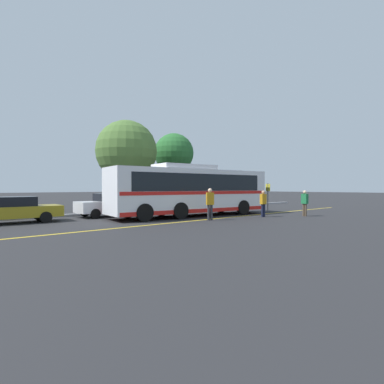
# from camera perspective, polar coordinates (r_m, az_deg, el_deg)

# --- Properties ---
(ground_plane) EXTENTS (220.00, 220.00, 0.00)m
(ground_plane) POSITION_cam_1_polar(r_m,az_deg,el_deg) (19.95, 0.35, -4.55)
(ground_plane) COLOR #262628
(lane_strip_0) EXTENTS (31.12, 0.20, 0.01)m
(lane_strip_0) POSITION_cam_1_polar(r_m,az_deg,el_deg) (18.17, 4.57, -5.07)
(lane_strip_0) COLOR gold
(lane_strip_0) RESTS_ON ground_plane
(curb_strip) EXTENTS (39.12, 0.36, 0.15)m
(curb_strip) POSITION_cam_1_polar(r_m,az_deg,el_deg) (23.80, -8.02, -3.50)
(curb_strip) COLOR #99999E
(curb_strip) RESTS_ON ground_plane
(transit_bus) EXTENTS (11.61, 3.77, 3.35)m
(transit_bus) POSITION_cam_1_polar(r_m,az_deg,el_deg) (19.67, -0.03, 0.43)
(transit_bus) COLOR white
(transit_bus) RESTS_ON ground_plane
(parked_car_0) EXTENTS (4.92, 2.04, 1.40)m
(parked_car_0) POSITION_cam_1_polar(r_m,az_deg,el_deg) (18.31, -31.18, -2.93)
(parked_car_0) COLOR olive
(parked_car_0) RESTS_ON ground_plane
(parked_car_1) EXTENTS (3.94, 1.94, 1.49)m
(parked_car_1) POSITION_cam_1_polar(r_m,az_deg,el_deg) (20.23, -15.62, -2.37)
(parked_car_1) COLOR silver
(parked_car_1) RESTS_ON ground_plane
(parked_car_2) EXTENTS (4.81, 2.02, 1.56)m
(parked_car_2) POSITION_cam_1_polar(r_m,az_deg,el_deg) (24.02, -1.32, -1.78)
(parked_car_2) COLOR olive
(parked_car_2) RESTS_ON ground_plane
(parked_car_3) EXTENTS (4.12, 1.93, 1.56)m
(parked_car_3) POSITION_cam_1_polar(r_m,az_deg,el_deg) (27.75, 8.15, -1.44)
(parked_car_3) COLOR navy
(parked_car_3) RESTS_ON ground_plane
(pedestrian_0) EXTENTS (0.47, 0.38, 1.84)m
(pedestrian_0) POSITION_cam_1_polar(r_m,az_deg,el_deg) (17.14, 3.45, -1.90)
(pedestrian_0) COLOR #2D2D33
(pedestrian_0) RESTS_ON ground_plane
(pedestrian_1) EXTENTS (0.43, 0.25, 1.69)m
(pedestrian_1) POSITION_cam_1_polar(r_m,az_deg,el_deg) (19.65, 13.41, -1.85)
(pedestrian_1) COLOR #191E38
(pedestrian_1) RESTS_ON ground_plane
(pedestrian_2) EXTENTS (0.31, 0.46, 1.69)m
(pedestrian_2) POSITION_cam_1_polar(r_m,az_deg,el_deg) (20.92, 20.67, -1.71)
(pedestrian_2) COLOR brown
(pedestrian_2) RESTS_ON ground_plane
(bus_stop_sign) EXTENTS (0.07, 0.40, 2.21)m
(bus_stop_sign) POSITION_cam_1_polar(r_m,az_deg,el_deg) (23.46, 14.26, -0.34)
(bus_stop_sign) COLOR #59595E
(bus_stop_sign) RESTS_ON ground_plane
(tree_0) EXTENTS (3.64, 3.64, 6.88)m
(tree_0) POSITION_cam_1_polar(r_m,az_deg,el_deg) (27.90, -3.47, 7.36)
(tree_0) COLOR #513823
(tree_0) RESTS_ON ground_plane
(tree_1) EXTENTS (4.85, 4.85, 7.24)m
(tree_1) POSITION_cam_1_polar(r_m,az_deg,el_deg) (24.68, -12.36, 7.64)
(tree_1) COLOR #513823
(tree_1) RESTS_ON ground_plane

